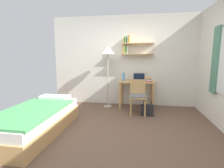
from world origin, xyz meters
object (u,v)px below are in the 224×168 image
laptop (139,79)px  water_bottle (124,77)px  bed (36,120)px  desk (137,86)px  standing_lamp (108,53)px  handbag (147,110)px  desk_chair (138,95)px  book_stack (148,80)px

laptop → water_bottle: (-0.43, -0.07, 0.06)m
bed → desk: desk is taller
standing_lamp → laptop: size_ratio=5.44×
desk → laptop: bearing=55.4°
standing_lamp → handbag: (1.09, -0.58, -1.37)m
bed → handbag: bed is taller
bed → desk_chair: 2.37m
laptop → bed: bearing=-133.6°
handbag → desk_chair: bearing=149.4°
bed → water_bottle: bearing=52.6°
laptop → handbag: bearing=-73.5°
standing_lamp → water_bottle: bearing=10.8°
bed → standing_lamp: standing_lamp is taller
laptop → water_bottle: water_bottle is taller
bed → handbag: bearing=30.8°
bed → laptop: laptop is taller
laptop → book_stack: size_ratio=1.30×
desk_chair → handbag: size_ratio=2.00×
bed → desk_chair: desk_chair is taller
desk_chair → water_bottle: (-0.41, 0.53, 0.39)m
desk_chair → laptop: 0.68m
desk → desk_chair: size_ratio=1.14×
book_stack → water_bottle: bearing=174.0°
bed → standing_lamp: size_ratio=1.15×
desk → standing_lamp: bearing=-175.3°
water_bottle → handbag: (0.65, -0.67, -0.72)m
standing_lamp → laptop: bearing=9.9°
book_stack → standing_lamp: bearing=-179.4°
desk → bed: bearing=-134.0°
desk → desk_chair: bearing=-85.2°
water_bottle → desk: bearing=-2.7°
bed → standing_lamp: 2.48m
bed → desk: 2.69m
desk → water_bottle: 0.45m
laptop → handbag: size_ratio=0.74×
book_stack → desk: bearing=170.1°
water_bottle → desk_chair: bearing=-52.1°
desk_chair → laptop: size_ratio=2.70×
book_stack → handbag: book_stack is taller
bed → book_stack: (2.16, 1.86, 0.57)m
laptop → standing_lamp: bearing=-170.1°
book_stack → handbag: (-0.03, -0.60, -0.66)m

